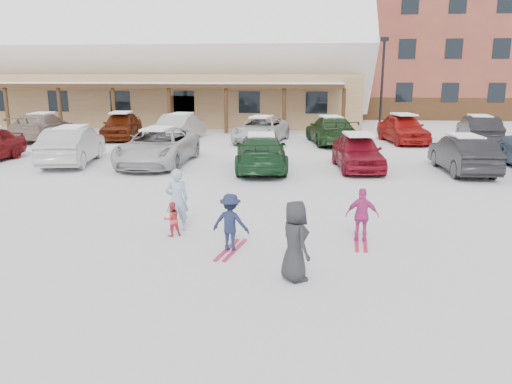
# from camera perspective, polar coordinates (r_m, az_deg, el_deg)

# --- Properties ---
(ground) EXTENTS (160.00, 160.00, 0.00)m
(ground) POSITION_cam_1_polar(r_m,az_deg,el_deg) (10.83, -2.13, -6.34)
(ground) COLOR white
(ground) RESTS_ON ground
(day_lodge) EXTENTS (29.12, 12.50, 10.38)m
(day_lodge) POSITION_cam_1_polar(r_m,az_deg,el_deg) (39.45, -9.76, 13.63)
(day_lodge) COLOR tan
(day_lodge) RESTS_ON ground
(alpine_hotel) EXTENTS (31.48, 14.01, 21.48)m
(alpine_hotel) POSITION_cam_1_polar(r_m,az_deg,el_deg) (50.02, 21.84, 18.20)
(alpine_hotel) COLOR brown
(alpine_hotel) RESTS_ON ground
(lamp_post) EXTENTS (0.50, 0.25, 5.86)m
(lamp_post) POSITION_cam_1_polar(r_m,az_deg,el_deg) (33.40, 14.24, 12.44)
(lamp_post) COLOR black
(lamp_post) RESTS_ON ground
(conifer_2) EXTENTS (5.28, 5.28, 12.24)m
(conifer_2) POSITION_cam_1_polar(r_m,az_deg,el_deg) (60.92, -26.18, 15.07)
(conifer_2) COLOR black
(conifer_2) RESTS_ON ground
(conifer_3) EXTENTS (3.96, 3.96, 9.18)m
(conifer_3) POSITION_cam_1_polar(r_m,az_deg,el_deg) (54.30, 11.04, 14.71)
(conifer_3) COLOR black
(conifer_3) RESTS_ON ground
(adult_skier) EXTENTS (0.64, 0.54, 1.50)m
(adult_skier) POSITION_cam_1_polar(r_m,az_deg,el_deg) (11.89, -9.03, -0.90)
(adult_skier) COLOR #95ACCD
(adult_skier) RESTS_ON ground
(toddler_red) EXTENTS (0.49, 0.47, 0.80)m
(toddler_red) POSITION_cam_1_polar(r_m,az_deg,el_deg) (11.60, -9.58, -3.07)
(toddler_red) COLOR #CF393B
(toddler_red) RESTS_ON ground
(child_navy) EXTENTS (0.87, 0.60, 1.24)m
(child_navy) POSITION_cam_1_polar(r_m,az_deg,el_deg) (10.46, -2.92, -3.51)
(child_navy) COLOR #19213F
(child_navy) RESTS_ON ground
(skis_child_navy) EXTENTS (0.46, 1.41, 0.03)m
(skis_child_navy) POSITION_cam_1_polar(r_m,az_deg,el_deg) (10.65, -2.89, -6.61)
(skis_child_navy) COLOR #BD1B47
(skis_child_navy) RESTS_ON ground
(child_magenta) EXTENTS (0.74, 0.36, 1.23)m
(child_magenta) POSITION_cam_1_polar(r_m,az_deg,el_deg) (11.22, 12.04, -2.64)
(child_magenta) COLOR #C13083
(child_magenta) RESTS_ON ground
(skis_child_magenta) EXTENTS (0.31, 1.41, 0.03)m
(skis_child_magenta) POSITION_cam_1_polar(r_m,az_deg,el_deg) (11.40, 11.89, -5.53)
(skis_child_magenta) COLOR #BD1B47
(skis_child_magenta) RESTS_ON ground
(bystander_dark) EXTENTS (0.77, 0.86, 1.48)m
(bystander_dark) POSITION_cam_1_polar(r_m,az_deg,el_deg) (8.98, 4.47, -5.60)
(bystander_dark) COLOR #27272A
(bystander_dark) RESTS_ON ground
(parked_car_1) EXTENTS (2.38, 4.84, 1.53)m
(parked_car_1) POSITION_cam_1_polar(r_m,az_deg,el_deg) (21.97, -20.24, 5.01)
(parked_car_1) COLOR #ACABB0
(parked_car_1) RESTS_ON ground
(parked_car_2) EXTENTS (2.52, 5.37, 1.49)m
(parked_car_2) POSITION_cam_1_polar(r_m,az_deg,el_deg) (20.83, -11.13, 5.11)
(parked_car_2) COLOR silver
(parked_car_2) RESTS_ON ground
(parked_car_3) EXTENTS (2.43, 4.95, 1.38)m
(parked_car_3) POSITION_cam_1_polar(r_m,az_deg,el_deg) (19.23, 0.57, 4.53)
(parked_car_3) COLOR #183D20
(parked_car_3) RESTS_ON ground
(parked_car_4) EXTENTS (2.01, 4.19, 1.38)m
(parked_car_4) POSITION_cam_1_polar(r_m,az_deg,el_deg) (19.81, 11.54, 4.52)
(parked_car_4) COLOR maroon
(parked_car_4) RESTS_ON ground
(parked_car_5) EXTENTS (1.65, 4.29, 1.39)m
(parked_car_5) POSITION_cam_1_polar(r_m,az_deg,el_deg) (20.35, 22.59, 4.01)
(parked_car_5) COLOR black
(parked_car_5) RESTS_ON ground
(parked_car_7) EXTENTS (2.61, 5.35, 1.50)m
(parked_car_7) POSITION_cam_1_polar(r_m,az_deg,el_deg) (30.62, -23.20, 6.88)
(parked_car_7) COLOR gray
(parked_car_7) RESTS_ON ground
(parked_car_8) EXTENTS (2.45, 4.68, 1.52)m
(parked_car_8) POSITION_cam_1_polar(r_m,az_deg,el_deg) (29.59, -15.12, 7.33)
(parked_car_8) COLOR #571C09
(parked_car_8) RESTS_ON ground
(parked_car_9) EXTENTS (1.89, 4.59, 1.48)m
(parked_car_9) POSITION_cam_1_polar(r_m,az_deg,el_deg) (28.44, -8.51, 7.37)
(parked_car_9) COLOR #A5A6AA
(parked_car_9) RESTS_ON ground
(parked_car_10) EXTENTS (3.10, 5.31, 1.39)m
(parked_car_10) POSITION_cam_1_polar(r_m,az_deg,el_deg) (27.27, 0.59, 7.17)
(parked_car_10) COLOR silver
(parked_car_10) RESTS_ON ground
(parked_car_11) EXTENTS (2.83, 5.26, 1.45)m
(parked_car_11) POSITION_cam_1_polar(r_m,az_deg,el_deg) (26.86, 8.52, 6.99)
(parked_car_11) COLOR #1D3919
(parked_car_11) RESTS_ON ground
(parked_car_12) EXTENTS (2.54, 4.74, 1.54)m
(parked_car_12) POSITION_cam_1_polar(r_m,az_deg,el_deg) (28.20, 16.46, 6.98)
(parked_car_12) COLOR #AF1814
(parked_car_12) RESTS_ON ground
(parked_car_13) EXTENTS (2.15, 4.74, 1.51)m
(parked_car_13) POSITION_cam_1_polar(r_m,az_deg,el_deg) (28.83, 24.09, 6.47)
(parked_car_13) COLOR black
(parked_car_13) RESTS_ON ground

